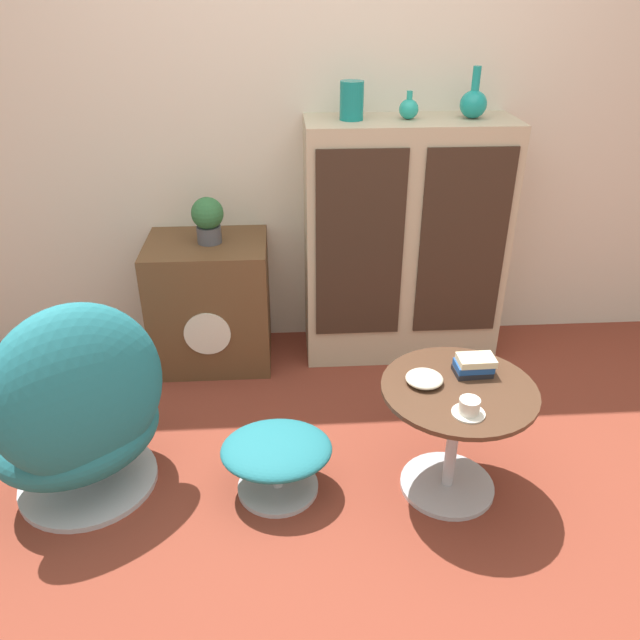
{
  "coord_description": "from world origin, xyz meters",
  "views": [
    {
      "loc": [
        -0.21,
        -1.64,
        1.76
      ],
      "look_at": [
        -0.07,
        0.56,
        0.55
      ],
      "focal_mm": 35.0,
      "sensor_mm": 36.0,
      "label": 1
    }
  ],
  "objects": [
    {
      "name": "teacup",
      "position": [
        0.4,
        0.01,
        0.5
      ],
      "size": [
        0.11,
        0.11,
        0.06
      ],
      "color": "silver",
      "rests_on": "coffee_table"
    },
    {
      "name": "egg_chair",
      "position": [
        -0.97,
        0.24,
        0.37
      ],
      "size": [
        0.84,
        0.83,
        0.84
      ],
      "color": "#B7B7BC",
      "rests_on": "ground_plane"
    },
    {
      "name": "vase_inner_right",
      "position": [
        0.67,
        1.24,
        1.27
      ],
      "size": [
        0.12,
        0.12,
        0.22
      ],
      "color": "teal",
      "rests_on": "sideboard"
    },
    {
      "name": "vase_inner_left",
      "position": [
        0.38,
        1.24,
        1.25
      ],
      "size": [
        0.09,
        0.09,
        0.12
      ],
      "color": "teal",
      "rests_on": "sideboard"
    },
    {
      "name": "vase_leftmost",
      "position": [
        0.12,
        1.24,
        1.28
      ],
      "size": [
        0.11,
        0.11,
        0.17
      ],
      "color": "#147A75",
      "rests_on": "sideboard"
    },
    {
      "name": "ground_plane",
      "position": [
        0.0,
        0.0,
        0.0
      ],
      "size": [
        12.0,
        12.0,
        0.0
      ],
      "primitive_type": "plane",
      "color": "brown"
    },
    {
      "name": "tv_console",
      "position": [
        -0.58,
        1.2,
        0.32
      ],
      "size": [
        0.58,
        0.47,
        0.65
      ],
      "color": "brown",
      "rests_on": "ground_plane"
    },
    {
      "name": "potted_plant",
      "position": [
        -0.56,
        1.2,
        0.77
      ],
      "size": [
        0.15,
        0.15,
        0.22
      ],
      "color": "#4C4C51",
      "rests_on": "tv_console"
    },
    {
      "name": "coffee_table",
      "position": [
        0.41,
        0.17,
        0.31
      ],
      "size": [
        0.56,
        0.56,
        0.48
      ],
      "color": "#B7B7BC",
      "rests_on": "ground_plane"
    },
    {
      "name": "wall_back",
      "position": [
        0.0,
        1.46,
        1.3
      ],
      "size": [
        6.4,
        0.06,
        2.6
      ],
      "color": "beige",
      "rests_on": "ground_plane"
    },
    {
      "name": "bowl",
      "position": [
        0.29,
        0.2,
        0.49
      ],
      "size": [
        0.14,
        0.14,
        0.04
      ],
      "color": "beige",
      "rests_on": "coffee_table"
    },
    {
      "name": "sideboard",
      "position": [
        0.39,
        1.24,
        0.6
      ],
      "size": [
        0.98,
        0.38,
        1.2
      ],
      "color": "tan",
      "rests_on": "ground_plane"
    },
    {
      "name": "book_stack",
      "position": [
        0.48,
        0.25,
        0.51
      ],
      "size": [
        0.15,
        0.1,
        0.07
      ],
      "color": "black",
      "rests_on": "coffee_table"
    },
    {
      "name": "ottoman",
      "position": [
        -0.26,
        0.2,
        0.17
      ],
      "size": [
        0.42,
        0.36,
        0.24
      ],
      "color": "#B7B7BC",
      "rests_on": "ground_plane"
    }
  ]
}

